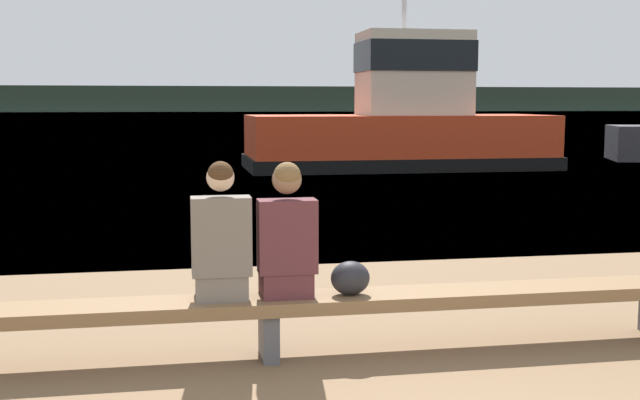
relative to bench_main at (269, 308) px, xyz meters
The scene contains 7 objects.
water_surface 123.37m from the bench_main, 89.74° to the left, with size 240.00×240.00×0.00m, color #386084.
far_shoreline 165.85m from the bench_main, 89.81° to the left, with size 600.00×12.00×5.18m, color #2D3D2D.
bench_main is the anchor object (origin of this frame).
person_left 0.62m from the bench_main, behind, with size 0.43×0.40×1.02m.
person_right 0.54m from the bench_main, ahead, with size 0.43×0.41×1.01m.
shopping_bag 0.65m from the bench_main, ahead, with size 0.30×0.24×0.26m.
tugboat_red 17.61m from the bench_main, 70.69° to the left, with size 8.79×3.53×7.01m.
Camera 1 is at (-1.22, -2.81, 1.90)m, focal length 45.00 mm.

